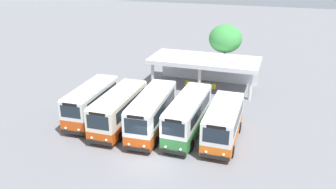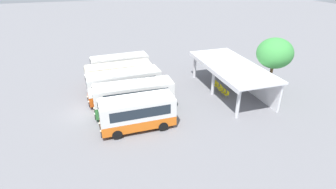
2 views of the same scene
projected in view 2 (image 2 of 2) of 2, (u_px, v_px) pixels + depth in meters
name	position (u px, v px, depth m)	size (l,w,h in m)	color
ground_plane	(87.00, 112.00, 27.44)	(180.00, 180.00, 0.00)	slate
city_bus_nearest_orange	(120.00, 67.00, 34.24)	(2.55, 7.38, 3.21)	black
city_bus_second_in_row	(119.00, 76.00, 31.55)	(2.52, 7.83, 3.18)	black
city_bus_middle_cream	(124.00, 85.00, 28.99)	(2.65, 8.09, 3.39)	black
city_bus_fourth_amber	(134.00, 97.00, 26.60)	(2.28, 8.02, 3.28)	black
city_bus_fifth_blue	(137.00, 112.00, 24.01)	(2.48, 6.87, 3.13)	black
terminal_canopy	(236.00, 71.00, 30.67)	(12.12, 5.47, 3.40)	silver
waiting_chair_end_by_column	(215.00, 83.00, 32.65)	(0.45, 0.45, 0.86)	slate
waiting_chair_second_from_end	(217.00, 85.00, 32.11)	(0.45, 0.45, 0.86)	slate
waiting_chair_middle_seat	(220.00, 87.00, 31.59)	(0.45, 0.45, 0.86)	slate
waiting_chair_fourth_seat	(221.00, 90.00, 31.03)	(0.45, 0.45, 0.86)	slate
waiting_chair_fifth_seat	(224.00, 92.00, 30.50)	(0.45, 0.45, 0.86)	slate
waiting_chair_far_end_seat	(227.00, 94.00, 29.98)	(0.45, 0.45, 0.86)	slate
roadside_tree_behind_canopy	(275.00, 53.00, 29.44)	(3.97, 3.97, 6.50)	brown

